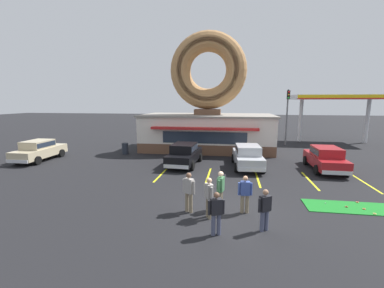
% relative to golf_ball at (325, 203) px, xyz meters
% --- Properties ---
extents(ground_plane, '(160.00, 160.00, 0.00)m').
position_rel_golf_ball_xyz_m(ground_plane, '(-4.17, -1.40, -0.05)').
color(ground_plane, black).
extents(donut_shop_building, '(12.30, 6.75, 10.96)m').
position_rel_golf_ball_xyz_m(donut_shop_building, '(-6.64, 12.54, 3.69)').
color(donut_shop_building, brown).
rests_on(donut_shop_building, ground).
extents(putting_mat, '(4.07, 1.43, 0.03)m').
position_rel_golf_ball_xyz_m(putting_mat, '(1.07, -0.27, -0.04)').
color(putting_mat, '#197523').
rests_on(putting_mat, ground).
extents(mini_donut_near_left, '(0.13, 0.13, 0.04)m').
position_rel_golf_ball_xyz_m(mini_donut_near_left, '(1.48, 0.34, -0.00)').
color(mini_donut_near_left, '#D17F47').
rests_on(mini_donut_near_left, putting_mat).
extents(mini_donut_near_right, '(0.13, 0.13, 0.04)m').
position_rel_golf_ball_xyz_m(mini_donut_near_right, '(1.42, -0.42, -0.00)').
color(mini_donut_near_right, '#D17F47').
rests_on(mini_donut_near_right, putting_mat).
extents(mini_donut_mid_left, '(0.13, 0.13, 0.04)m').
position_rel_golf_ball_xyz_m(mini_donut_mid_left, '(0.77, -0.28, -0.00)').
color(mini_donut_mid_left, brown).
rests_on(mini_donut_mid_left, putting_mat).
extents(mini_donut_mid_centre, '(0.13, 0.13, 0.04)m').
position_rel_golf_ball_xyz_m(mini_donut_mid_centre, '(1.62, -0.87, -0.00)').
color(mini_donut_mid_centre, '#E5C666').
rests_on(mini_donut_mid_centre, putting_mat).
extents(golf_ball, '(0.04, 0.04, 0.04)m').
position_rel_golf_ball_xyz_m(golf_ball, '(0.00, 0.00, 0.00)').
color(golf_ball, white).
rests_on(golf_ball, putting_mat).
extents(car_red, '(2.03, 4.58, 1.60)m').
position_rel_golf_ball_xyz_m(car_red, '(1.97, 6.19, 0.82)').
color(car_red, maroon).
rests_on(car_red, ground).
extents(car_silver, '(2.22, 4.67, 1.60)m').
position_rel_golf_ball_xyz_m(car_silver, '(-3.17, 6.09, 0.82)').
color(car_silver, '#B2B5BA').
rests_on(car_silver, ground).
extents(car_black, '(2.22, 4.67, 1.60)m').
position_rel_golf_ball_xyz_m(car_black, '(-7.67, 6.09, 0.82)').
color(car_black, black).
rests_on(car_black, ground).
extents(car_champagne, '(2.01, 4.57, 1.60)m').
position_rel_golf_ball_xyz_m(car_champagne, '(-19.23, 5.77, 0.82)').
color(car_champagne, '#BCAD89').
rests_on(car_champagne, ground).
extents(pedestrian_blue_sweater_man, '(0.32, 0.58, 1.70)m').
position_rel_golf_ball_xyz_m(pedestrian_blue_sweater_man, '(-4.70, -1.33, 0.89)').
color(pedestrian_blue_sweater_man, '#7F7056').
rests_on(pedestrian_blue_sweater_man, ground).
extents(pedestrian_hooded_kid, '(0.40, 0.53, 1.66)m').
position_rel_golf_ball_xyz_m(pedestrian_hooded_kid, '(-5.12, -2.21, 0.87)').
color(pedestrian_hooded_kid, '#7F7056').
rests_on(pedestrian_hooded_kid, ground).
extents(pedestrian_leather_jacket_man, '(0.57, 0.35, 1.56)m').
position_rel_golf_ball_xyz_m(pedestrian_leather_jacket_man, '(-4.75, -3.49, 0.81)').
color(pedestrian_leather_jacket_man, '#474C66').
rests_on(pedestrian_leather_jacket_man, ground).
extents(pedestrian_clipboard_woman, '(0.59, 0.28, 1.60)m').
position_rel_golf_ball_xyz_m(pedestrian_clipboard_woman, '(-3.69, -1.51, 0.83)').
color(pedestrian_clipboard_woman, '#7F7056').
rests_on(pedestrian_clipboard_woman, ground).
extents(pedestrian_beanie_man, '(0.51, 0.41, 1.56)m').
position_rel_golf_ball_xyz_m(pedestrian_beanie_man, '(-3.05, -2.93, 0.80)').
color(pedestrian_beanie_man, '#474C66').
rests_on(pedestrian_beanie_man, ground).
extents(pedestrian_crossing_woman, '(0.55, 0.38, 1.71)m').
position_rel_golf_ball_xyz_m(pedestrian_crossing_woman, '(-6.00, -1.79, 0.90)').
color(pedestrian_crossing_woman, '#7F7056').
rests_on(pedestrian_crossing_woman, ground).
extents(trash_bin, '(0.57, 0.57, 0.97)m').
position_rel_golf_ball_xyz_m(trash_bin, '(-13.57, 9.14, 0.45)').
color(trash_bin, '#232833').
rests_on(trash_bin, ground).
extents(traffic_light_pole, '(0.28, 0.47, 5.80)m').
position_rel_golf_ball_xyz_m(traffic_light_pole, '(1.33, 16.25, 3.66)').
color(traffic_light_pole, '#595B60').
rests_on(traffic_light_pole, ground).
extents(gas_station_canopy, '(9.00, 4.46, 5.30)m').
position_rel_golf_ball_xyz_m(gas_station_canopy, '(6.92, 19.14, 4.81)').
color(gas_station_canopy, silver).
rests_on(gas_station_canopy, ground).
extents(parking_stripe_far_left, '(0.12, 3.60, 0.01)m').
position_rel_golf_ball_xyz_m(parking_stripe_far_left, '(-8.69, 3.60, -0.05)').
color(parking_stripe_far_left, yellow).
rests_on(parking_stripe_far_left, ground).
extents(parking_stripe_left, '(0.12, 3.60, 0.01)m').
position_rel_golf_ball_xyz_m(parking_stripe_left, '(-5.69, 3.60, -0.05)').
color(parking_stripe_left, yellow).
rests_on(parking_stripe_left, ground).
extents(parking_stripe_mid_left, '(0.12, 3.60, 0.01)m').
position_rel_golf_ball_xyz_m(parking_stripe_mid_left, '(-2.69, 3.60, -0.05)').
color(parking_stripe_mid_left, yellow).
rests_on(parking_stripe_mid_left, ground).
extents(parking_stripe_centre, '(0.12, 3.60, 0.01)m').
position_rel_golf_ball_xyz_m(parking_stripe_centre, '(0.31, 3.60, -0.05)').
color(parking_stripe_centre, yellow).
rests_on(parking_stripe_centre, ground).
extents(parking_stripe_mid_right, '(0.12, 3.60, 0.01)m').
position_rel_golf_ball_xyz_m(parking_stripe_mid_right, '(3.31, 3.60, -0.05)').
color(parking_stripe_mid_right, yellow).
rests_on(parking_stripe_mid_right, ground).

